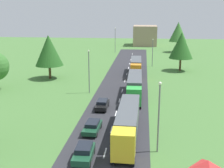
# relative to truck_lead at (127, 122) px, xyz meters

# --- Properties ---
(road) EXTENTS (10.00, 140.00, 0.06)m
(road) POSITION_rel_truck_lead_xyz_m (-2.23, 11.94, -2.06)
(road) COLOR #2B2B30
(road) RESTS_ON ground
(lane_marking_centre) EXTENTS (0.16, 123.39, 0.01)m
(lane_marking_centre) POSITION_rel_truck_lead_xyz_m (-2.23, 9.20, -2.03)
(lane_marking_centre) COLOR white
(lane_marking_centre) RESTS_ON road
(truck_lead) EXTENTS (2.64, 14.74, 3.51)m
(truck_lead) POSITION_rel_truck_lead_xyz_m (0.00, 0.00, 0.00)
(truck_lead) COLOR yellow
(truck_lead) RESTS_ON road
(truck_second) EXTENTS (2.69, 14.40, 3.70)m
(truck_second) POSITION_rel_truck_lead_xyz_m (0.30, 17.69, 0.09)
(truck_second) COLOR green
(truck_second) RESTS_ON road
(truck_third) EXTENTS (2.69, 12.90, 3.61)m
(truck_third) POSITION_rel_truck_lead_xyz_m (-0.00, 36.70, 0.06)
(truck_third) COLOR orange
(truck_third) RESTS_ON road
(car_lead) EXTENTS (2.01, 4.45, 1.55)m
(car_lead) POSITION_rel_truck_lead_xyz_m (-4.27, -6.11, -1.22)
(car_lead) COLOR #19472D
(car_lead) RESTS_ON road
(car_second) EXTENTS (2.04, 4.53, 1.38)m
(car_second) POSITION_rel_truck_lead_xyz_m (-4.62, 1.13, -1.30)
(car_second) COLOR #19472D
(car_second) RESTS_ON road
(car_third) EXTENTS (1.87, 4.52, 1.43)m
(car_third) POSITION_rel_truck_lead_xyz_m (-4.64, 10.29, -1.28)
(car_third) COLOR black
(car_third) RESTS_ON road
(lamppost_lead) EXTENTS (0.36, 0.36, 8.14)m
(lamppost_lead) POSITION_rel_truck_lead_xyz_m (3.58, -3.38, 2.45)
(lamppost_lead) COLOR slate
(lamppost_lead) RESTS_ON ground
(lamppost_second) EXTENTS (0.36, 0.36, 8.24)m
(lamppost_second) POSITION_rel_truck_lead_xyz_m (-8.41, 19.38, 2.51)
(lamppost_second) COLOR slate
(lamppost_second) RESTS_ON ground
(lamppost_third) EXTENTS (0.36, 0.36, 7.71)m
(lamppost_third) POSITION_rel_truck_lead_xyz_m (4.20, 47.29, 2.24)
(lamppost_third) COLOR slate
(lamppost_third) RESTS_ON ground
(lamppost_fourth) EXTENTS (0.36, 0.36, 9.12)m
(lamppost_fourth) POSITION_rel_truck_lead_xyz_m (-8.66, 72.52, 2.96)
(lamppost_fourth) COLOR slate
(lamppost_fourth) RESTS_ON ground
(tree_oak) EXTENTS (6.04, 6.04, 9.92)m
(tree_oak) POSITION_rel_truck_lead_xyz_m (11.28, 42.38, 4.49)
(tree_oak) COLOR #513823
(tree_oak) RESTS_ON ground
(tree_birch) EXTENTS (6.30, 6.30, 10.01)m
(tree_birch) POSITION_rel_truck_lead_xyz_m (-19.61, 30.18, 4.43)
(tree_birch) COLOR #513823
(tree_birch) RESTS_ON ground
(tree_pine) EXTENTS (6.42, 6.42, 11.03)m
(tree_pine) POSITION_rel_truck_lead_xyz_m (14.13, 76.52, 5.39)
(tree_pine) COLOR #513823
(tree_pine) RESTS_ON ground
(distant_building) EXTENTS (10.08, 12.30, 8.50)m
(distant_building) POSITION_rel_truck_lead_xyz_m (2.15, 97.19, 2.16)
(distant_building) COLOR #9E846B
(distant_building) RESTS_ON ground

